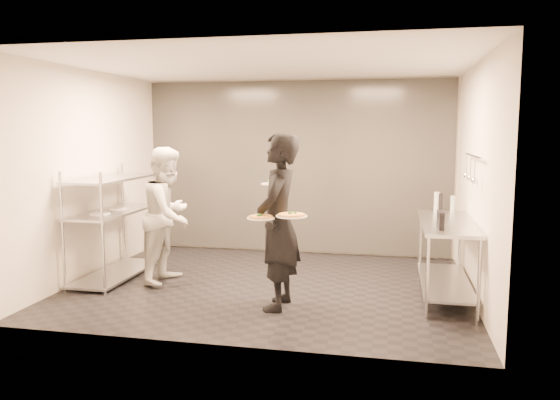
% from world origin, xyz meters
% --- Properties ---
extents(room_shell, '(5.00, 4.00, 2.80)m').
position_xyz_m(room_shell, '(0.00, 1.18, 1.40)').
color(room_shell, black).
rests_on(room_shell, ground).
extents(pass_rack, '(0.60, 1.60, 1.50)m').
position_xyz_m(pass_rack, '(-2.15, -0.00, 0.77)').
color(pass_rack, '#B3B5BA').
rests_on(pass_rack, ground).
extents(prep_counter, '(0.60, 1.80, 0.92)m').
position_xyz_m(prep_counter, '(2.18, 0.00, 0.63)').
color(prep_counter, '#B3B5BA').
rests_on(prep_counter, ground).
extents(utensil_rail, '(0.07, 1.20, 0.31)m').
position_xyz_m(utensil_rail, '(2.43, -0.00, 1.55)').
color(utensil_rail, '#B3B5BA').
rests_on(utensil_rail, room_shell).
extents(waiter, '(0.48, 0.72, 1.97)m').
position_xyz_m(waiter, '(0.30, -0.82, 0.98)').
color(waiter, black).
rests_on(waiter, ground).
extents(chef, '(0.74, 0.92, 1.78)m').
position_xyz_m(chef, '(-1.34, -0.04, 0.89)').
color(chef, silver).
rests_on(chef, ground).
extents(pizza_plate_near, '(0.30, 0.30, 0.05)m').
position_xyz_m(pizza_plate_near, '(0.15, -1.02, 1.06)').
color(pizza_plate_near, white).
rests_on(pizza_plate_near, waiter).
extents(pizza_plate_far, '(0.34, 0.34, 0.05)m').
position_xyz_m(pizza_plate_far, '(0.49, -1.01, 1.09)').
color(pizza_plate_far, white).
rests_on(pizza_plate_far, waiter).
extents(salad_plate, '(0.29, 0.29, 0.07)m').
position_xyz_m(salad_plate, '(0.18, -0.51, 1.39)').
color(salad_plate, white).
rests_on(salad_plate, waiter).
extents(pos_monitor, '(0.06, 0.27, 0.19)m').
position_xyz_m(pos_monitor, '(2.06, -0.52, 1.02)').
color(pos_monitor, black).
rests_on(pos_monitor, prep_counter).
extents(bottle_green, '(0.07, 0.07, 0.26)m').
position_xyz_m(bottle_green, '(2.11, 0.80, 1.05)').
color(bottle_green, gray).
rests_on(bottle_green, prep_counter).
extents(bottle_clear, '(0.06, 0.06, 0.22)m').
position_xyz_m(bottle_clear, '(2.32, 0.80, 1.03)').
color(bottle_clear, gray).
rests_on(bottle_clear, prep_counter).
extents(bottle_dark, '(0.07, 0.07, 0.24)m').
position_xyz_m(bottle_dark, '(2.15, 0.80, 1.04)').
color(bottle_dark, black).
rests_on(bottle_dark, prep_counter).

